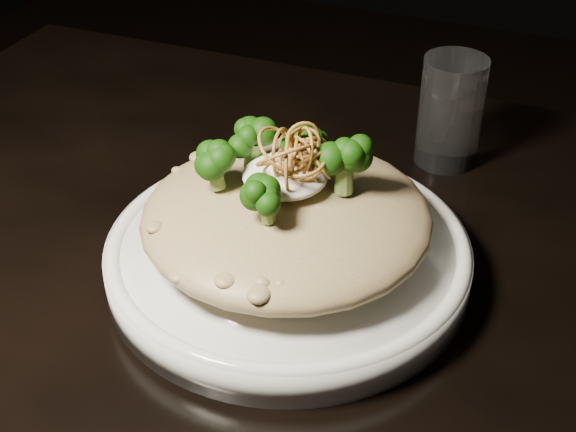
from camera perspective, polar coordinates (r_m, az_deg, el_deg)
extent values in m
cube|color=black|center=(0.62, 3.97, -8.62)|extent=(1.10, 0.80, 0.04)
cylinder|color=black|center=(1.26, -12.94, -5.39)|extent=(0.05, 0.05, 0.71)
cylinder|color=white|center=(0.63, 0.00, -2.97)|extent=(0.29, 0.29, 0.03)
ellipsoid|color=brown|center=(0.61, -0.09, 0.00)|extent=(0.22, 0.22, 0.05)
ellipsoid|color=white|center=(0.60, -0.20, 2.88)|extent=(0.06, 0.06, 0.02)
cylinder|color=white|center=(0.77, 11.48, 7.30)|extent=(0.07, 0.07, 0.11)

